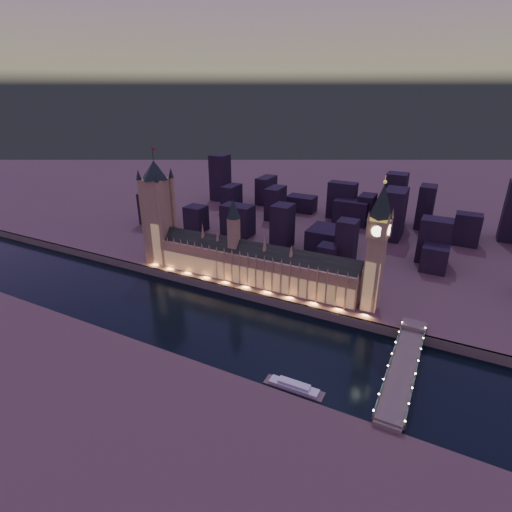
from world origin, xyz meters
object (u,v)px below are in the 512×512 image
at_px(westminster_bridge, 403,369).
at_px(elizabeth_tower, 378,239).
at_px(palace_of_westminster, 252,263).
at_px(river_boat, 294,386).
at_px(victoria_tower, 158,208).

bearing_deg(westminster_bridge, elizabeth_tower, 119.71).
relative_size(palace_of_westminster, westminster_bridge, 1.79).
xyz_separation_m(elizabeth_tower, river_boat, (-22.69, -109.68, -68.75)).
distance_m(palace_of_westminster, victoria_tower, 114.39).
relative_size(victoria_tower, westminster_bridge, 1.04).
bearing_deg(river_boat, victoria_tower, 150.68).
xyz_separation_m(palace_of_westminster, elizabeth_tower, (110.76, 0.17, 43.94)).
xyz_separation_m(victoria_tower, river_boat, (195.31, -109.67, -64.63)).
relative_size(elizabeth_tower, river_boat, 2.80).
relative_size(palace_of_westminster, elizabeth_tower, 1.81).
bearing_deg(elizabeth_tower, westminster_bridge, -60.29).
distance_m(palace_of_westminster, elizabeth_tower, 119.16).
height_order(palace_of_westminster, river_boat, palace_of_westminster).
bearing_deg(westminster_bridge, victoria_tower, 165.64).
height_order(victoria_tower, westminster_bridge, victoria_tower).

